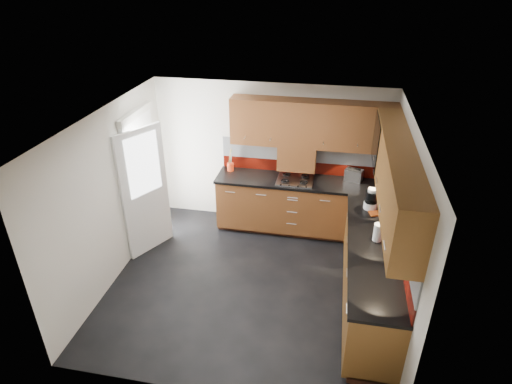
% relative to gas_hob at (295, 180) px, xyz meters
% --- Properties ---
extents(room, '(4.00, 3.80, 2.64)m').
position_rel_gas_hob_xyz_m(room, '(-0.45, -1.47, 0.54)').
color(room, black).
extents(base_cabinets, '(2.70, 3.20, 0.95)m').
position_rel_gas_hob_xyz_m(base_cabinets, '(0.62, -0.75, -0.52)').
color(base_cabinets, brown).
rests_on(base_cabinets, room).
extents(countertop, '(2.72, 3.22, 0.04)m').
position_rel_gas_hob_xyz_m(countertop, '(0.60, -0.77, -0.03)').
color(countertop, black).
rests_on(countertop, base_cabinets).
extents(backsplash, '(2.70, 3.20, 0.54)m').
position_rel_gas_hob_xyz_m(backsplash, '(0.83, -0.54, 0.26)').
color(backsplash, maroon).
rests_on(backsplash, countertop).
extents(upper_cabinets, '(2.50, 3.20, 0.72)m').
position_rel_gas_hob_xyz_m(upper_cabinets, '(0.78, -0.69, 0.88)').
color(upper_cabinets, brown).
rests_on(upper_cabinets, room).
extents(extractor_hood, '(0.60, 0.33, 0.40)m').
position_rel_gas_hob_xyz_m(extractor_hood, '(0.00, 0.17, 0.33)').
color(extractor_hood, brown).
rests_on(extractor_hood, room).
extents(glass_cabinet, '(0.32, 0.80, 0.66)m').
position_rel_gas_hob_xyz_m(glass_cabinet, '(1.26, -0.40, 0.91)').
color(glass_cabinet, black).
rests_on(glass_cabinet, room).
extents(back_door, '(0.42, 1.19, 2.04)m').
position_rel_gas_hob_xyz_m(back_door, '(-2.23, -0.72, 0.08)').
color(back_door, white).
rests_on(back_door, room).
extents(gas_hob, '(0.57, 0.50, 0.04)m').
position_rel_gas_hob_xyz_m(gas_hob, '(0.00, 0.00, 0.00)').
color(gas_hob, silver).
rests_on(gas_hob, countertop).
extents(utensil_pot, '(0.11, 0.11, 0.39)m').
position_rel_gas_hob_xyz_m(utensil_pot, '(-1.10, 0.17, 0.08)').
color(utensil_pot, red).
rests_on(utensil_pot, countertop).
extents(toaster, '(0.30, 0.23, 0.20)m').
position_rel_gas_hob_xyz_m(toaster, '(0.91, 0.19, 0.08)').
color(toaster, silver).
rests_on(toaster, countertop).
extents(food_processor, '(0.19, 0.19, 0.31)m').
position_rel_gas_hob_xyz_m(food_processor, '(1.13, -0.66, 0.13)').
color(food_processor, white).
rests_on(food_processor, countertop).
extents(paper_towel, '(0.14, 0.14, 0.23)m').
position_rel_gas_hob_xyz_m(paper_towel, '(1.18, -1.45, 0.10)').
color(paper_towel, white).
rests_on(paper_towel, countertop).
extents(orange_cloth, '(0.19, 0.17, 0.02)m').
position_rel_gas_hob_xyz_m(orange_cloth, '(1.20, -0.81, -0.01)').
color(orange_cloth, '#D05317').
rests_on(orange_cloth, countertop).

